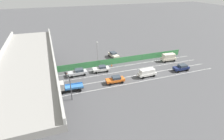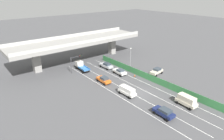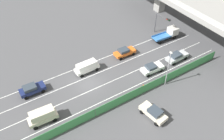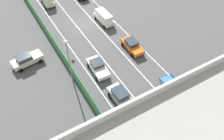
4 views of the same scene
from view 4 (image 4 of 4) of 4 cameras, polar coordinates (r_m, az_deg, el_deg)
ground_plane at (r=42.41m, az=-6.55°, el=11.18°), size 300.00×300.00×0.00m
lane_line_left_edge at (r=41.30m, az=2.14°, el=10.40°), size 0.14×44.16×0.01m
lane_line_mid_left at (r=39.99m, az=-1.87°, el=9.02°), size 0.14×44.16×0.01m
lane_line_mid_right at (r=38.89m, az=-6.10°, el=7.50°), size 0.14×44.16×0.01m
lane_line_right_edge at (r=38.05m, az=-10.51°, el=5.87°), size 0.14×44.16×0.01m
elevated_overpass at (r=22.48m, az=25.49°, el=-12.53°), size 44.00×10.88×8.32m
green_fence at (r=37.08m, az=-13.59°, el=5.81°), size 0.10×40.26×1.79m
car_sedan_white at (r=32.78m, az=-3.49°, el=0.77°), size 2.25×4.44×1.63m
car_van_white at (r=41.85m, az=-2.00°, el=12.87°), size 2.03×4.65×2.03m
car_sedan_silver at (r=29.24m, az=2.38°, el=-6.70°), size 2.11×4.74×1.72m
car_taxi_orange at (r=36.28m, az=4.97°, el=6.09°), size 2.06×4.43×1.65m
flatbed_truck_blue at (r=30.29m, az=17.30°, el=-6.20°), size 2.51×5.90×2.35m
parked_sedan_cream at (r=35.92m, az=-20.24°, el=2.45°), size 4.66×2.52×1.77m
traffic_light at (r=30.16m, az=20.25°, el=-0.82°), size 3.82×0.75×4.85m
street_lamp at (r=29.49m, az=-10.59°, el=2.87°), size 0.60×0.36×7.15m
traffic_cone at (r=35.08m, az=-9.59°, el=2.52°), size 0.47×0.47×0.68m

